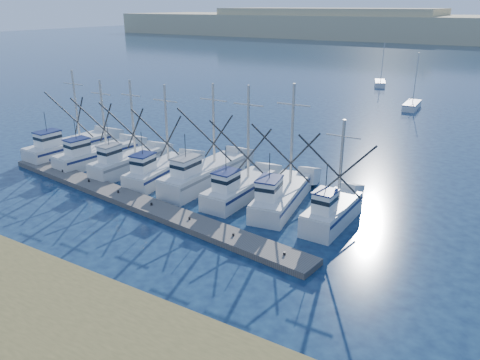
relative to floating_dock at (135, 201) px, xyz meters
name	(u,v)px	position (x,y,z in m)	size (l,w,h in m)	color
ground	(186,268)	(9.24, -5.50, -0.21)	(500.00, 500.00, 0.00)	#0B1833
floating_dock	(135,201)	(0.00, 0.00, 0.00)	(32.14, 2.14, 0.43)	#5C5752
trawler_fleet	(171,172)	(-0.52, 5.22, 0.74)	(31.76, 9.65, 9.23)	silver
sailboat_near	(412,106)	(10.62, 47.83, 0.28)	(2.00, 5.78, 8.10)	silver
sailboat_far	(380,83)	(0.76, 66.28, 0.28)	(3.39, 6.09, 8.10)	silver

